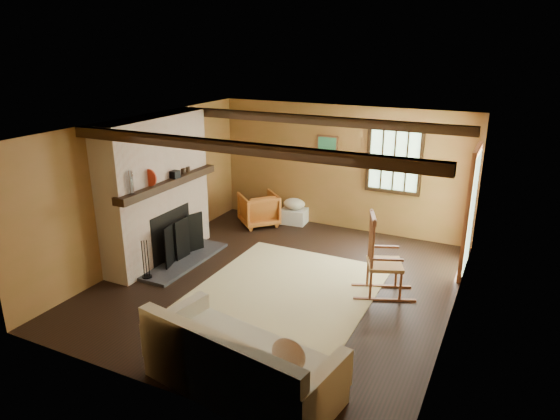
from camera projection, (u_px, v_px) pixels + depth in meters
The scene contains 10 objects.
ground at pixel (279, 283), 7.63m from camera, with size 5.50×5.50×0.00m, color black.
room_envelope at pixel (300, 178), 7.24m from camera, with size 5.02×5.52×2.44m.
fireplace at pixel (158, 196), 8.20m from camera, with size 1.02×2.30×2.40m.
rug at pixel (285, 291), 7.38m from camera, with size 2.50×3.00×0.01m, color #CDC389.
rocking_chair at pixel (382, 261), 7.16m from camera, with size 1.00×0.76×1.23m.
sofa at pixel (240, 367), 5.18m from camera, with size 2.22×1.26×0.85m.
firewood_pile at pixel (251, 210), 10.61m from camera, with size 0.59×0.11×0.22m.
laundry_basket at pixel (294, 216), 10.12m from camera, with size 0.50×0.38×0.30m, color silver.
basket_pillow at pixel (294, 204), 10.04m from camera, with size 0.44×0.35×0.22m, color beige.
armchair at pixel (259, 209), 9.98m from camera, with size 0.70×0.72×0.65m, color #BF6026.
Camera 1 is at (3.03, -6.16, 3.51)m, focal length 32.00 mm.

